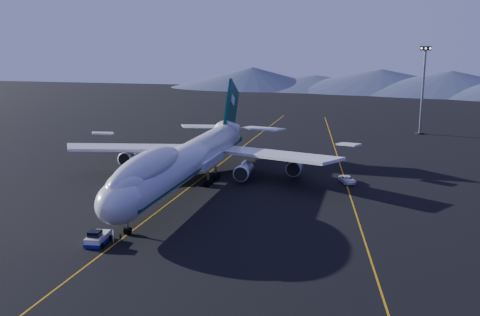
% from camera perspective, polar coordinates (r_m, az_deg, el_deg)
% --- Properties ---
extents(ground, '(500.00, 500.00, 0.00)m').
position_cam_1_polar(ground, '(105.29, -5.54, -3.23)').
color(ground, black).
rests_on(ground, ground).
extents(taxiway_line_main, '(0.25, 220.00, 0.01)m').
position_cam_1_polar(taxiway_line_main, '(105.29, -5.54, -3.23)').
color(taxiway_line_main, '#C4870B').
rests_on(taxiway_line_main, ground).
extents(taxiway_line_side, '(28.08, 198.09, 0.01)m').
position_cam_1_polar(taxiway_line_side, '(109.08, 11.32, -2.87)').
color(taxiway_line_side, '#C4870B').
rests_on(taxiway_line_side, ground).
extents(boeing_747, '(59.62, 72.43, 19.37)m').
position_cam_1_polar(boeing_747, '(103.93, -5.60, -0.14)').
color(boeing_747, silver).
rests_on(boeing_747, ground).
extents(pushback_tug, '(3.17, 4.99, 2.06)m').
position_cam_1_polar(pushback_tug, '(79.22, -14.91, -8.36)').
color(pushback_tug, silver).
rests_on(pushback_tug, ground).
extents(service_van, '(4.21, 5.76, 1.46)m').
position_cam_1_polar(service_van, '(110.66, 11.39, -2.27)').
color(service_van, white).
rests_on(service_van, ground).
extents(floodlight_mast, '(3.32, 2.49, 26.87)m').
position_cam_1_polar(floodlight_mast, '(174.99, 18.91, 6.86)').
color(floodlight_mast, black).
rests_on(floodlight_mast, ground).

